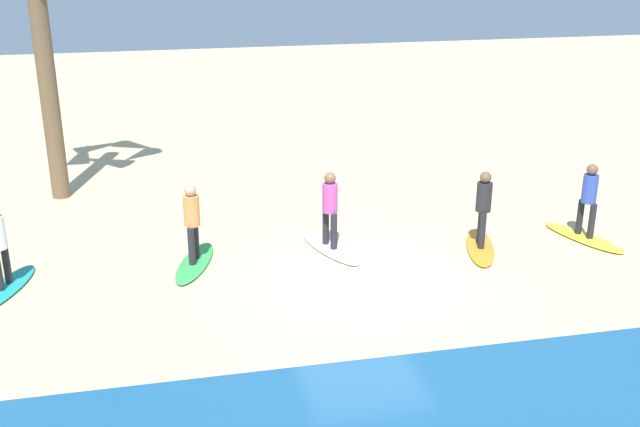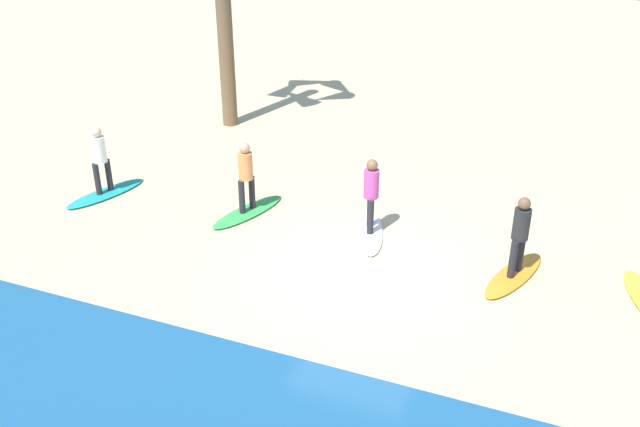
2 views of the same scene
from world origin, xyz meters
TOP-DOWN VIEW (x-y plane):
  - ground_plane at (0.00, 0.00)m, footprint 60.00×60.00m
  - surfboard_yellow at (-5.24, -0.89)m, footprint 1.25×2.16m
  - surfer_yellow at (-5.24, -0.89)m, footprint 0.32×0.44m
  - surfboard_orange at (-2.80, -0.87)m, footprint 1.19×2.17m
  - surfer_orange at (-2.80, -0.87)m, footprint 0.32×0.44m
  - surfboard_white at (0.35, -1.49)m, footprint 1.22×2.17m
  - surfer_white at (0.35, -1.49)m, footprint 0.32×0.44m
  - surfboard_green at (3.21, -1.32)m, footprint 1.19×2.17m
  - surfer_green at (3.21, -1.32)m, footprint 0.32×0.44m
  - surfboard_teal at (6.80, -0.90)m, footprint 1.21×2.17m

SIDE VIEW (x-z plane):
  - ground_plane at x=0.00m, z-range 0.00..0.00m
  - surfboard_yellow at x=-5.24m, z-range 0.00..0.09m
  - surfboard_orange at x=-2.80m, z-range 0.00..0.09m
  - surfboard_white at x=0.35m, z-range 0.00..0.09m
  - surfboard_green at x=3.21m, z-range 0.00..0.09m
  - surfboard_teal at x=6.80m, z-range 0.00..0.09m
  - surfer_yellow at x=-5.24m, z-range 0.22..1.86m
  - surfer_orange at x=-2.80m, z-range 0.22..1.86m
  - surfer_white at x=0.35m, z-range 0.22..1.86m
  - surfer_green at x=3.21m, z-range 0.22..1.86m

